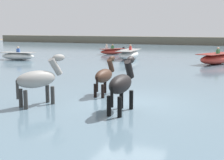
# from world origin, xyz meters

# --- Properties ---
(ground_plane) EXTENTS (120.00, 120.00, 0.00)m
(ground_plane) POSITION_xyz_m (0.00, 0.00, 0.00)
(ground_plane) COLOR #756B56
(water_surface) EXTENTS (90.00, 90.00, 0.37)m
(water_surface) POSITION_xyz_m (0.00, 10.00, 0.18)
(water_surface) COLOR slate
(water_surface) RESTS_ON ground
(horse_lead_grey) EXTENTS (1.16, 1.87, 2.09)m
(horse_lead_grey) POSITION_xyz_m (-2.78, -1.45, 1.24)
(horse_lead_grey) COLOR gray
(horse_lead_grey) RESTS_ON ground
(horse_trailing_dark_bay) EXTENTS (0.48, 1.72, 1.88)m
(horse_trailing_dark_bay) POSITION_xyz_m (-1.31, 0.90, 1.11)
(horse_trailing_dark_bay) COLOR #382319
(horse_trailing_dark_bay) RESTS_ON ground
(horse_flank_black) EXTENTS (0.55, 1.91, 2.09)m
(horse_flank_black) POSITION_xyz_m (0.17, -1.22, 1.24)
(horse_flank_black) COLOR black
(horse_flank_black) RESTS_ON ground
(boat_near_starboard) EXTENTS (2.47, 2.69, 1.04)m
(boat_near_starboard) POSITION_xyz_m (-8.16, 19.26, 0.66)
(boat_near_starboard) COLOR #BC382D
(boat_near_starboard) RESTS_ON water_surface
(boat_distant_west) EXTENTS (3.08, 1.50, 1.12)m
(boat_distant_west) POSITION_xyz_m (-13.54, 11.00, 0.69)
(boat_distant_west) COLOR silver
(boat_distant_west) RESTS_ON water_surface
(boat_near_port) EXTENTS (1.60, 4.24, 1.26)m
(boat_near_port) POSITION_xyz_m (-5.00, 15.12, 0.76)
(boat_near_port) COLOR silver
(boat_near_port) RESTS_ON water_surface
(boat_mid_outer) EXTENTS (2.88, 3.89, 1.27)m
(boat_mid_outer) POSITION_xyz_m (2.25, 13.93, 0.76)
(boat_mid_outer) COLOR #BC382D
(boat_mid_outer) RESTS_ON water_surface
(far_shoreline) EXTENTS (80.00, 2.40, 1.61)m
(far_shoreline) POSITION_xyz_m (0.00, 40.92, 0.81)
(far_shoreline) COLOR #605B4C
(far_shoreline) RESTS_ON ground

